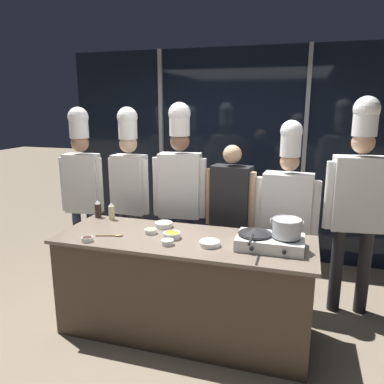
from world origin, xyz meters
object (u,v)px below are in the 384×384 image
chef_pastry (287,206)px  chef_line (180,184)px  chef_sous (130,179)px  serving_spoon_slotted (115,235)px  chef_head (82,178)px  prep_bowl_bean_sprouts (167,242)px  chef_apprentice (358,193)px  prep_bowl_mushrooms (151,231)px  squeeze_bottle_oil (111,211)px  frying_pan (255,231)px  prep_bowl_carrots (172,235)px  prep_bowl_soy_glaze (87,239)px  portable_stove (270,242)px  prep_bowl_noodles (164,224)px  prep_bowl_onion (210,243)px  squeeze_bottle_soy (98,209)px  person_guest (231,207)px  stock_pot (287,227)px

chef_pastry → chef_line: bearing=1.1°
chef_sous → chef_pastry: size_ratio=1.06×
serving_spoon_slotted → chef_head: 1.21m
prep_bowl_bean_sprouts → chef_apprentice: chef_apprentice is taller
prep_bowl_mushrooms → serving_spoon_slotted: 0.31m
squeeze_bottle_oil → prep_bowl_bean_sprouts: (0.77, -0.48, -0.06)m
frying_pan → chef_line: bearing=138.7°
prep_bowl_carrots → chef_pastry: chef_pastry is taller
prep_bowl_soy_glaze → prep_bowl_bean_sprouts: bearing=10.0°
portable_stove → prep_bowl_noodles: (-1.00, 0.24, -0.02)m
prep_bowl_bean_sprouts → prep_bowl_noodles: bearing=114.9°
prep_bowl_bean_sprouts → chef_pastry: 1.28m
prep_bowl_onion → squeeze_bottle_soy: bearing=161.1°
portable_stove → prep_bowl_soy_glaze: size_ratio=5.34×
serving_spoon_slotted → chef_sous: size_ratio=0.12×
serving_spoon_slotted → person_guest: 1.23m
frying_pan → person_guest: bearing=114.1°
chef_line → prep_bowl_carrots: bearing=97.1°
frying_pan → chef_line: size_ratio=0.24×
squeeze_bottle_oil → chef_apprentice: size_ratio=0.09×
prep_bowl_noodles → person_guest: bearing=45.0°
squeeze_bottle_oil → serving_spoon_slotted: size_ratio=0.76×
squeeze_bottle_oil → prep_bowl_soy_glaze: (0.10, -0.60, -0.06)m
prep_bowl_soy_glaze → chef_line: size_ratio=0.05×
prep_bowl_mushrooms → chef_pastry: bearing=31.4°
stock_pot → serving_spoon_slotted: stock_pot is taller
portable_stove → prep_bowl_mushrooms: 1.05m
prep_bowl_soy_glaze → prep_bowl_carrots: bearing=22.7°
chef_head → person_guest: bearing=173.0°
prep_bowl_mushrooms → chef_pastry: (1.13, 0.69, 0.14)m
prep_bowl_mushrooms → prep_bowl_soy_glaze: 0.55m
prep_bowl_soy_glaze → portable_stove: bearing=11.1°
squeeze_bottle_soy → chef_apprentice: (2.46, 0.46, 0.24)m
chef_head → chef_line: chef_line is taller
prep_bowl_soy_glaze → person_guest: (1.01, 1.06, 0.07)m
squeeze_bottle_oil → chef_sous: (-0.04, 0.51, 0.23)m
prep_bowl_carrots → frying_pan: bearing=1.1°
prep_bowl_mushrooms → prep_bowl_noodles: (0.05, 0.19, 0.00)m
stock_pot → prep_bowl_onion: size_ratio=1.49×
prep_bowl_noodles → chef_sous: size_ratio=0.08×
frying_pan → chef_line: chef_line is taller
portable_stove → frying_pan: bearing=-178.1°
prep_bowl_mushrooms → frying_pan: bearing=-3.0°
portable_stove → serving_spoon_slotted: 1.32m
squeeze_bottle_oil → prep_bowl_mushrooms: (0.53, -0.26, -0.06)m
prep_bowl_mushrooms → prep_bowl_carrots: bearing=-15.7°
portable_stove → stock_pot: size_ratio=2.07×
stock_pot → prep_bowl_onion: (-0.59, -0.09, -0.16)m
stock_pot → chef_apprentice: bearing=53.6°
prep_bowl_soy_glaze → person_guest: 1.46m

